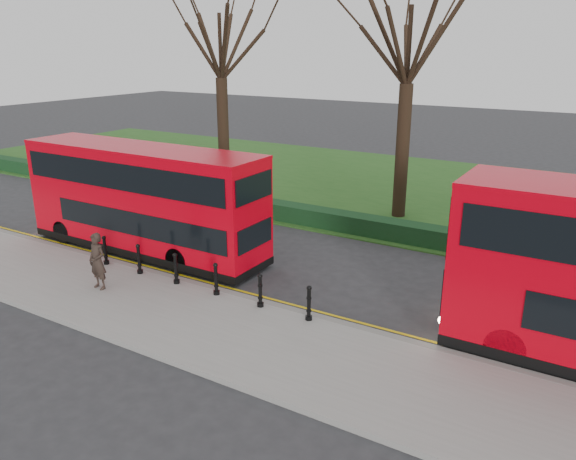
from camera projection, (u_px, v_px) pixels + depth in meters
The scene contains 12 objects.
ground at pixel (235, 282), 18.83m from camera, with size 120.00×120.00×0.00m, color #28282B.
pavement at pixel (174, 315), 16.37m from camera, with size 60.00×4.00×0.15m, color gray.
kerb at pixel (216, 290), 17.99m from camera, with size 60.00×0.25×0.16m, color slate.
grass_verge at pixel (396, 188), 31.00m from camera, with size 60.00×18.00×0.06m, color #24511B.
hedge at pixel (328, 219), 24.22m from camera, with size 60.00×0.90×0.80m, color black.
yellow_line_outer at pixel (222, 289), 18.26m from camera, with size 60.00×0.10×0.01m, color yellow.
yellow_line_inner at pixel (226, 287), 18.42m from camera, with size 60.00×0.10×0.01m, color yellow.
tree_left at pixel (220, 39), 28.41m from camera, with size 6.92×6.92×10.82m.
tree_mid at pixel (410, 36), 23.48m from camera, with size 6.96×6.96×10.88m.
bollard_row at pixel (195, 274), 17.79m from camera, with size 8.40×0.15×1.00m.
bus_lead at pixel (143, 200), 21.02m from camera, with size 10.13×2.33×4.03m.
pedestrian at pixel (97, 261), 17.70m from camera, with size 0.67×0.44×1.84m, color #2D221C.
Camera 1 is at (10.50, -13.90, 7.57)m, focal length 35.00 mm.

